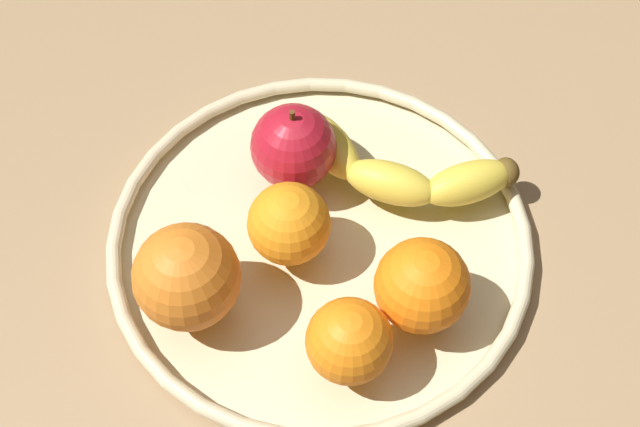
{
  "coord_description": "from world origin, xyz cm",
  "views": [
    {
      "loc": [
        25.14,
        -28.09,
        61.36
      ],
      "look_at": [
        0.0,
        0.0,
        4.8
      ],
      "focal_mm": 50.21,
      "sensor_mm": 36.0,
      "label": 1
    }
  ],
  "objects_px": {
    "banana": "(400,170)",
    "orange_front_right": "(187,277)",
    "apple": "(293,146)",
    "orange_front_left": "(423,285)",
    "fruit_bowl": "(320,241)",
    "orange_back_left": "(349,341)",
    "orange_back_right": "(289,224)"
  },
  "relations": [
    {
      "from": "banana",
      "to": "orange_front_right",
      "type": "height_order",
      "value": "orange_front_right"
    },
    {
      "from": "apple",
      "to": "orange_front_left",
      "type": "distance_m",
      "value": 0.16
    },
    {
      "from": "orange_front_left",
      "to": "banana",
      "type": "bearing_deg",
      "value": 136.59
    },
    {
      "from": "apple",
      "to": "orange_front_right",
      "type": "distance_m",
      "value": 0.14
    },
    {
      "from": "fruit_bowl",
      "to": "orange_front_left",
      "type": "bearing_deg",
      "value": 0.61
    },
    {
      "from": "orange_back_left",
      "to": "orange_front_right",
      "type": "xyz_separation_m",
      "value": [
        -0.12,
        -0.04,
        0.01
      ]
    },
    {
      "from": "orange_front_right",
      "to": "banana",
      "type": "bearing_deg",
      "value": 76.8
    },
    {
      "from": "banana",
      "to": "orange_back_right",
      "type": "height_order",
      "value": "orange_back_right"
    },
    {
      "from": "orange_back_left",
      "to": "orange_back_right",
      "type": "height_order",
      "value": "orange_back_right"
    },
    {
      "from": "fruit_bowl",
      "to": "apple",
      "type": "distance_m",
      "value": 0.08
    },
    {
      "from": "apple",
      "to": "orange_front_left",
      "type": "xyz_separation_m",
      "value": [
        0.15,
        -0.03,
        0.0
      ]
    },
    {
      "from": "orange_back_left",
      "to": "orange_back_right",
      "type": "relative_size",
      "value": 0.97
    },
    {
      "from": "apple",
      "to": "orange_front_left",
      "type": "height_order",
      "value": "apple"
    },
    {
      "from": "fruit_bowl",
      "to": "apple",
      "type": "xyz_separation_m",
      "value": [
        -0.06,
        0.03,
        0.04
      ]
    },
    {
      "from": "banana",
      "to": "orange_back_left",
      "type": "height_order",
      "value": "orange_back_left"
    },
    {
      "from": "apple",
      "to": "orange_back_right",
      "type": "bearing_deg",
      "value": -49.95
    },
    {
      "from": "orange_back_right",
      "to": "orange_front_left",
      "type": "distance_m",
      "value": 0.11
    },
    {
      "from": "orange_front_right",
      "to": "orange_front_left",
      "type": "xyz_separation_m",
      "value": [
        0.13,
        0.11,
        -0.0
      ]
    },
    {
      "from": "orange_front_left",
      "to": "orange_front_right",
      "type": "bearing_deg",
      "value": -139.49
    },
    {
      "from": "banana",
      "to": "orange_back_right",
      "type": "distance_m",
      "value": 0.11
    },
    {
      "from": "orange_front_right",
      "to": "apple",
      "type": "bearing_deg",
      "value": 100.48
    },
    {
      "from": "apple",
      "to": "orange_front_left",
      "type": "relative_size",
      "value": 1.1
    },
    {
      "from": "fruit_bowl",
      "to": "banana",
      "type": "relative_size",
      "value": 1.87
    },
    {
      "from": "orange_front_left",
      "to": "apple",
      "type": "bearing_deg",
      "value": 168.92
    },
    {
      "from": "fruit_bowl",
      "to": "orange_front_right",
      "type": "height_order",
      "value": "orange_front_right"
    },
    {
      "from": "banana",
      "to": "orange_back_right",
      "type": "relative_size",
      "value": 2.85
    },
    {
      "from": "apple",
      "to": "orange_front_right",
      "type": "bearing_deg",
      "value": -79.52
    },
    {
      "from": "orange_front_right",
      "to": "orange_front_left",
      "type": "relative_size",
      "value": 1.12
    },
    {
      "from": "orange_back_left",
      "to": "orange_front_right",
      "type": "relative_size",
      "value": 0.79
    },
    {
      "from": "apple",
      "to": "orange_back_right",
      "type": "relative_size",
      "value": 1.21
    },
    {
      "from": "orange_back_right",
      "to": "orange_front_right",
      "type": "xyz_separation_m",
      "value": [
        -0.02,
        -0.09,
        0.01
      ]
    },
    {
      "from": "apple",
      "to": "orange_back_left",
      "type": "xyz_separation_m",
      "value": [
        0.14,
        -0.1,
        -0.0
      ]
    }
  ]
}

